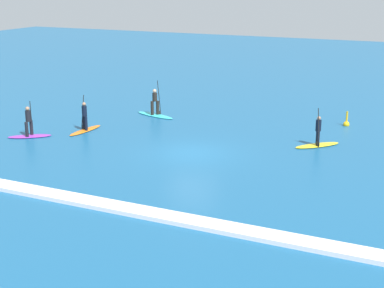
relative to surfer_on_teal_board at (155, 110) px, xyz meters
The scene contains 7 objects.
ground_plane 8.82m from the surfer_on_teal_board, 48.78° to the right, with size 120.00×120.00×0.00m, color #195684.
surfer_on_teal_board is the anchor object (origin of this frame).
surfer_on_yellow_board 11.71m from the surfer_on_teal_board, 12.48° to the right, with size 2.38×2.49×2.16m.
surfer_on_orange_board 5.57m from the surfer_on_teal_board, 109.98° to the right, with size 0.77×2.86×2.18m.
surfer_on_purple_board 8.69m from the surfer_on_teal_board, 117.64° to the right, with size 2.43×2.07×2.08m.
marker_buoy 12.31m from the surfer_on_teal_board, 12.43° to the left, with size 0.38×0.38×1.01m.
wave_crest 15.87m from the surfer_on_teal_board, 68.53° to the right, with size 23.68×0.90×0.18m, color white.
Camera 1 is at (12.25, -26.17, 8.89)m, focal length 54.08 mm.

